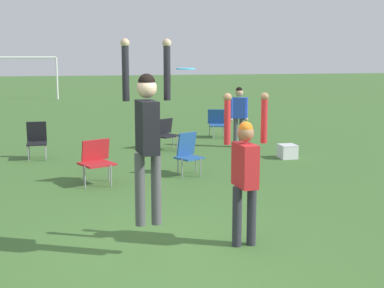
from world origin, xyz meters
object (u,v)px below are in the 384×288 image
(person_defending, at_px, (245,167))
(camping_chair_3, at_px, (218,122))
(camping_chair_4, at_px, (37,138))
(frisbee, at_px, (186,69))
(cooler_box, at_px, (287,151))
(camping_chair_1, at_px, (96,159))
(camping_chair_2, at_px, (188,151))
(person_jumping, at_px, (147,128))
(camping_chair_0, at_px, (165,132))
(person_spectator_near, at_px, (239,112))

(person_defending, relative_size, camping_chair_3, 2.38)
(person_defending, height_order, camping_chair_4, person_defending)
(frisbee, distance_m, cooler_box, 6.91)
(camping_chair_1, xyz_separation_m, camping_chair_3, (3.89, 5.07, -0.02))
(camping_chair_2, bearing_deg, person_jumping, 42.82)
(camping_chair_0, height_order, cooler_box, camping_chair_0)
(person_jumping, bearing_deg, person_defending, -90.00)
(camping_chair_4, height_order, person_spectator_near, person_spectator_near)
(person_defending, bearing_deg, camping_chair_4, -161.43)
(person_jumping, bearing_deg, camping_chair_4, 8.77)
(frisbee, distance_m, camping_chair_3, 9.69)
(camping_chair_1, distance_m, camping_chair_4, 3.06)
(person_jumping, relative_size, camping_chair_1, 2.67)
(frisbee, xyz_separation_m, camping_chair_1, (-0.81, 3.94, -1.77))
(person_jumping, xyz_separation_m, cooler_box, (4.20, 5.42, -1.41))
(frisbee, distance_m, camping_chair_1, 4.39)
(frisbee, xyz_separation_m, camping_chair_3, (3.08, 9.01, -1.79))
(person_jumping, height_order, camping_chair_0, person_jumping)
(camping_chair_1, relative_size, person_spectator_near, 0.52)
(cooler_box, bearing_deg, camping_chair_2, -156.93)
(person_spectator_near, height_order, cooler_box, person_spectator_near)
(camping_chair_0, bearing_deg, camping_chair_2, 54.87)
(person_jumping, distance_m, cooler_box, 7.00)
(camping_chair_2, xyz_separation_m, person_spectator_near, (2.07, 2.91, 0.46))
(camping_chair_3, bearing_deg, camping_chair_1, 68.44)
(camping_chair_3, distance_m, camping_chair_4, 5.56)
(frisbee, xyz_separation_m, person_spectator_near, (3.12, 7.18, -1.31))
(camping_chair_3, bearing_deg, frisbee, 87.07)
(camping_chair_1, relative_size, camping_chair_2, 0.96)
(person_defending, distance_m, camping_chair_1, 4.20)
(person_jumping, xyz_separation_m, camping_chair_3, (3.54, 9.01, -1.11))
(person_defending, height_order, frisbee, frisbee)
(person_defending, xyz_separation_m, frisbee, (-0.78, -0.09, 1.23))
(camping_chair_1, bearing_deg, camping_chair_2, 167.00)
(person_spectator_near, bearing_deg, person_defending, -85.72)
(camping_chair_3, bearing_deg, cooler_box, 116.34)
(person_defending, height_order, camping_chair_1, person_defending)
(person_defending, relative_size, camping_chair_2, 2.28)
(camping_chair_0, bearing_deg, person_jumping, 44.58)
(person_defending, distance_m, cooler_box, 6.16)
(frisbee, relative_size, camping_chair_3, 0.27)
(person_spectator_near, bearing_deg, person_jumping, -93.98)
(camping_chair_0, bearing_deg, person_spectator_near, 143.51)
(camping_chair_4, bearing_deg, camping_chair_3, -156.35)
(camping_chair_4, bearing_deg, cooler_box, 166.63)
(camping_chair_4, bearing_deg, camping_chair_0, -170.47)
(person_defending, relative_size, cooler_box, 4.81)
(person_jumping, height_order, camping_chair_2, person_jumping)
(person_jumping, relative_size, camping_chair_2, 2.56)
(cooler_box, bearing_deg, camping_chair_0, 143.82)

